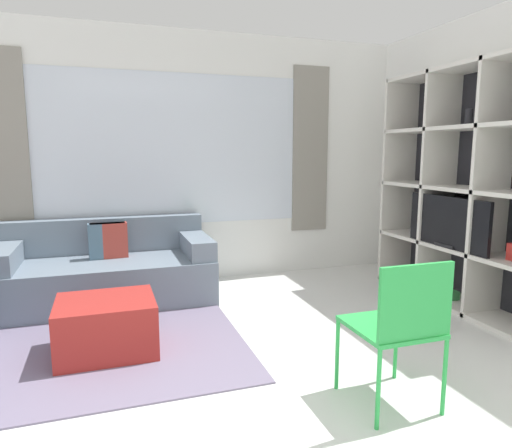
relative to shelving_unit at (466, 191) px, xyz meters
The scene contains 7 objects.
wall_back 2.95m from the shelving_unit, 145.92° to the left, with size 6.43×0.11×2.70m.
wall_right 0.35m from the shelving_unit, 15.45° to the right, with size 0.07×4.55×2.70m, color white.
area_rug 3.80m from the shelving_unit, behind, with size 2.90×1.98×0.01m, color slate.
shelving_unit is the anchor object (origin of this frame).
couch_main 3.45m from the shelving_unit, 160.11° to the left, with size 1.96×0.92×0.77m.
ottoman 3.30m from the shelving_unit, behind, with size 0.68×0.58×0.39m.
folding_chair 2.21m from the shelving_unit, 140.78° to the right, with size 0.44×0.46×0.86m.
Camera 1 is at (-0.72, -1.61, 1.43)m, focal length 32.00 mm.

